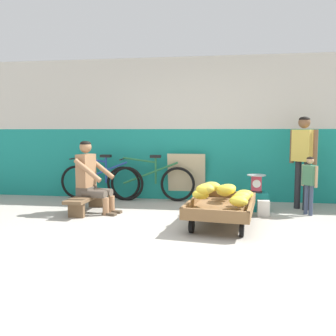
# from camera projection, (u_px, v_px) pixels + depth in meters

# --- Properties ---
(ground_plane) EXTENTS (80.00, 80.00, 0.00)m
(ground_plane) POSITION_uv_depth(u_px,v_px,m) (175.00, 243.00, 4.19)
(ground_plane) COLOR #A39E93
(back_wall) EXTENTS (16.00, 0.30, 2.65)m
(back_wall) POSITION_uv_depth(u_px,v_px,m) (193.00, 129.00, 6.83)
(back_wall) COLOR #19847A
(back_wall) RESTS_ON ground
(banana_cart) EXTENTS (1.03, 1.54, 0.36)m
(banana_cart) POSITION_uv_depth(u_px,v_px,m) (222.00, 208.00, 4.97)
(banana_cart) COLOR brown
(banana_cart) RESTS_ON ground
(banana_pile) EXTENTS (0.87, 1.28, 0.26)m
(banana_pile) POSITION_uv_depth(u_px,v_px,m) (223.00, 192.00, 4.94)
(banana_pile) COLOR gold
(banana_pile) RESTS_ON banana_cart
(low_bench) EXTENTS (0.35, 1.11, 0.27)m
(low_bench) POSITION_uv_depth(u_px,v_px,m) (87.00, 200.00, 5.78)
(low_bench) COLOR brown
(low_bench) RESTS_ON ground
(vendor_seated) EXTENTS (0.72, 0.56, 1.14)m
(vendor_seated) POSITION_uv_depth(u_px,v_px,m) (91.00, 177.00, 5.71)
(vendor_seated) COLOR #9E704C
(vendor_seated) RESTS_ON ground
(plastic_crate) EXTENTS (0.36, 0.28, 0.30)m
(plastic_crate) POSITION_uv_depth(u_px,v_px,m) (256.00, 201.00, 5.88)
(plastic_crate) COLOR #19847F
(plastic_crate) RESTS_ON ground
(weighing_scale) EXTENTS (0.30, 0.30, 0.29)m
(weighing_scale) POSITION_uv_depth(u_px,v_px,m) (256.00, 183.00, 5.85)
(weighing_scale) COLOR #28282D
(weighing_scale) RESTS_ON plastic_crate
(bicycle_near_left) EXTENTS (1.66, 0.48, 0.86)m
(bicycle_near_left) POSITION_uv_depth(u_px,v_px,m) (101.00, 181.00, 6.82)
(bicycle_near_left) COLOR black
(bicycle_near_left) RESTS_ON ground
(bicycle_far_left) EXTENTS (1.66, 0.48, 0.86)m
(bicycle_far_left) POSITION_uv_depth(u_px,v_px,m) (150.00, 182.00, 6.69)
(bicycle_far_left) COLOR black
(bicycle_far_left) RESTS_ON ground
(sign_board) EXTENTS (0.70, 0.22, 0.88)m
(sign_board) POSITION_uv_depth(u_px,v_px,m) (186.00, 177.00, 6.74)
(sign_board) COLOR #C6B289
(sign_board) RESTS_ON ground
(customer_adult) EXTENTS (0.37, 0.37, 1.53)m
(customer_adult) POSITION_uv_depth(u_px,v_px,m) (303.00, 152.00, 5.90)
(customer_adult) COLOR #232328
(customer_adult) RESTS_ON ground
(customer_child) EXTENTS (0.21, 0.24, 0.90)m
(customer_child) POSITION_uv_depth(u_px,v_px,m) (309.00, 179.00, 5.53)
(customer_child) COLOR #38425B
(customer_child) RESTS_ON ground
(shopping_bag) EXTENTS (0.18, 0.12, 0.24)m
(shopping_bag) POSITION_uv_depth(u_px,v_px,m) (263.00, 208.00, 5.51)
(shopping_bag) COLOR silver
(shopping_bag) RESTS_ON ground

